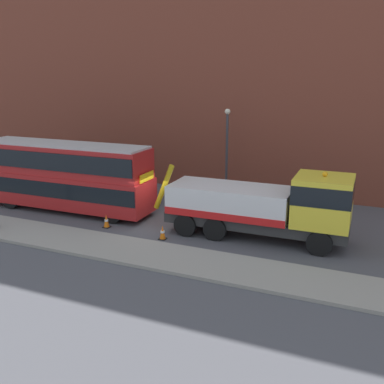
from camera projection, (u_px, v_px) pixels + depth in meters
The scene contains 8 objects.
ground_plane at pixel (161, 223), 24.43m from camera, with size 120.00×120.00×0.00m, color #4C4C51.
near_kerb at pixel (119, 249), 20.69m from camera, with size 60.00×2.80×0.15m, color gray.
building_facade at pixel (216, 72), 29.87m from camera, with size 60.00×1.50×16.00m.
recovery_tow_truck at pixel (265, 205), 21.69m from camera, with size 10.16×2.80×3.67m.
double_decker_bus at pixel (64, 174), 26.21m from camera, with size 11.09×2.75×4.06m.
traffic_cone_near_bus at pixel (106, 221), 23.66m from camera, with size 0.36×0.36×0.72m.
traffic_cone_midway at pixel (163, 233), 21.97m from camera, with size 0.36×0.36×0.72m.
street_lamp at pixel (227, 146), 28.51m from camera, with size 0.36×0.36×5.83m.
Camera 1 is at (10.76, -20.54, 8.06)m, focal length 41.37 mm.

